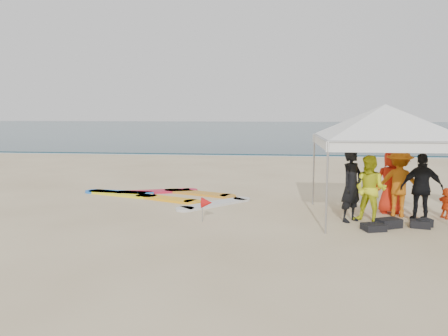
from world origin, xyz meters
TOP-DOWN VIEW (x-y plane):
  - ground at (0.00, 0.00)m, footprint 120.00×120.00m
  - ocean at (0.00, 60.00)m, footprint 160.00×84.00m
  - shoreline_foam at (0.00, 18.20)m, footprint 160.00×1.20m
  - person_black_a at (3.19, 1.52)m, footprint 0.81×0.81m
  - person_yellow at (3.63, 1.44)m, footprint 1.06×1.00m
  - person_orange_a at (4.55, 2.22)m, footprint 1.33×0.98m
  - person_black_b at (4.95, 1.66)m, footprint 1.05×0.46m
  - person_orange_b at (4.44, 2.57)m, footprint 0.87×0.57m
  - person_seated at (5.75, 2.10)m, footprint 0.43×0.80m
  - canopy_tent at (4.02, 1.89)m, footprint 4.55×4.55m
  - marker_pennant at (-0.50, 1.08)m, footprint 0.28×0.28m
  - gear_pile at (4.19, 0.96)m, footprint 1.81×0.92m
  - surfboard_spread at (-2.44, 4.20)m, footprint 5.49×3.40m

SIDE VIEW (x-z plane):
  - ground at x=0.00m, z-range 0.00..0.00m
  - shoreline_foam at x=0.00m, z-range 0.00..0.01m
  - surfboard_spread at x=-2.44m, z-range 0.00..0.07m
  - ocean at x=0.00m, z-range 0.00..0.08m
  - gear_pile at x=4.19m, z-range -0.01..0.21m
  - person_seated at x=5.75m, z-range 0.00..0.83m
  - marker_pennant at x=-0.50m, z-range 0.18..0.81m
  - person_yellow at x=3.63m, z-range 0.00..1.72m
  - person_orange_b at x=4.44m, z-range 0.00..1.77m
  - person_black_b at x=4.95m, z-range 0.00..1.77m
  - person_orange_a at x=4.55m, z-range 0.00..1.84m
  - person_black_a at x=3.19m, z-range 0.00..1.89m
  - canopy_tent at x=4.02m, z-range 1.28..4.71m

